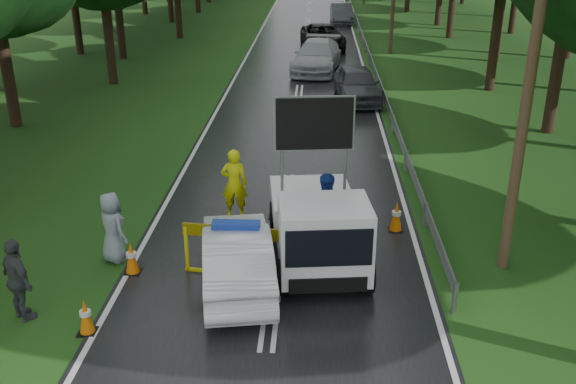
# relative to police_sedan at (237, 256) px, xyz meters

# --- Properties ---
(ground) EXTENTS (160.00, 160.00, 0.00)m
(ground) POSITION_rel_police_sedan_xyz_m (0.81, -0.94, -0.68)
(ground) COLOR #174313
(ground) RESTS_ON ground
(road) EXTENTS (7.00, 140.00, 0.02)m
(road) POSITION_rel_police_sedan_xyz_m (0.81, 29.06, -0.67)
(road) COLOR black
(road) RESTS_ON ground
(guardrail) EXTENTS (0.12, 60.06, 0.70)m
(guardrail) POSITION_rel_police_sedan_xyz_m (4.51, 28.72, -0.13)
(guardrail) COLOR gray
(guardrail) RESTS_ON ground
(utility_pole_near) EXTENTS (1.40, 0.24, 10.00)m
(utility_pole_near) POSITION_rel_police_sedan_xyz_m (6.01, 1.06, 4.38)
(utility_pole_near) COLOR #4E3824
(utility_pole_near) RESTS_ON ground
(police_sedan) EXTENTS (2.10, 4.30, 1.49)m
(police_sedan) POSITION_rel_police_sedan_xyz_m (0.00, 0.00, 0.00)
(police_sedan) COLOR white
(police_sedan) RESTS_ON ground
(work_truck) EXTENTS (2.50, 4.76, 3.64)m
(work_truck) POSITION_rel_police_sedan_xyz_m (1.75, 1.02, 0.30)
(work_truck) COLOR gray
(work_truck) RESTS_ON ground
(barrier) EXTENTS (2.94, 0.41, 1.22)m
(barrier) POSITION_rel_police_sedan_xyz_m (0.21, 0.32, 0.24)
(barrier) COLOR #D7C50B
(barrier) RESTS_ON ground
(officer) EXTENTS (0.70, 0.46, 1.91)m
(officer) POSITION_rel_police_sedan_xyz_m (-0.48, 3.47, 0.28)
(officer) COLOR #E3EA0C
(officer) RESTS_ON ground
(civilian) EXTENTS (1.14, 1.03, 1.91)m
(civilian) POSITION_rel_police_sedan_xyz_m (1.98, 1.81, 0.27)
(civilian) COLOR navy
(civilian) RESTS_ON ground
(bystander_mid) EXTENTS (1.07, 0.98, 1.76)m
(bystander_mid) POSITION_rel_police_sedan_xyz_m (-4.12, -1.52, 0.20)
(bystander_mid) COLOR #3E4046
(bystander_mid) RESTS_ON ground
(bystander_right) EXTENTS (0.99, 0.95, 1.71)m
(bystander_right) POSITION_rel_police_sedan_xyz_m (-2.99, 0.93, 0.17)
(bystander_right) COLOR gray
(bystander_right) RESTS_ON ground
(queue_car_first) EXTENTS (2.17, 4.56, 1.51)m
(queue_car_first) POSITION_rel_police_sedan_xyz_m (3.41, 15.79, 0.07)
(queue_car_first) COLOR #42444A
(queue_car_first) RESTS_ON ground
(queue_car_second) EXTENTS (2.94, 5.74, 1.59)m
(queue_car_second) POSITION_rel_police_sedan_xyz_m (1.61, 21.79, 0.12)
(queue_car_second) COLOR #AFB3B8
(queue_car_second) RESTS_ON ground
(queue_car_third) EXTENTS (3.03, 5.51, 1.46)m
(queue_car_third) POSITION_rel_police_sedan_xyz_m (1.93, 28.56, 0.05)
(queue_car_third) COLOR black
(queue_car_third) RESTS_ON ground
(queue_car_fourth) EXTENTS (1.71, 4.57, 1.49)m
(queue_car_fourth) POSITION_rel_police_sedan_xyz_m (3.41, 39.39, 0.06)
(queue_car_fourth) COLOR #3E4145
(queue_car_fourth) RESTS_ON ground
(cone_near_left) EXTENTS (0.35, 0.35, 0.75)m
(cone_near_left) POSITION_rel_police_sedan_xyz_m (-2.69, -1.94, -0.32)
(cone_near_left) COLOR black
(cone_near_left) RESTS_ON ground
(cone_center) EXTENTS (0.36, 0.36, 0.76)m
(cone_center) POSITION_rel_police_sedan_xyz_m (0.80, -0.94, -0.31)
(cone_center) COLOR black
(cone_center) RESTS_ON ground
(cone_far) EXTENTS (0.38, 0.38, 0.80)m
(cone_far) POSITION_rel_police_sedan_xyz_m (0.61, 3.46, -0.29)
(cone_far) COLOR black
(cone_far) RESTS_ON ground
(cone_left_mid) EXTENTS (0.37, 0.37, 0.79)m
(cone_left_mid) POSITION_rel_police_sedan_xyz_m (-2.43, 0.36, -0.30)
(cone_left_mid) COLOR black
(cone_left_mid) RESTS_ON ground
(cone_right) EXTENTS (0.39, 0.39, 0.82)m
(cone_right) POSITION_rel_police_sedan_xyz_m (3.74, 2.81, -0.28)
(cone_right) COLOR black
(cone_right) RESTS_ON ground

